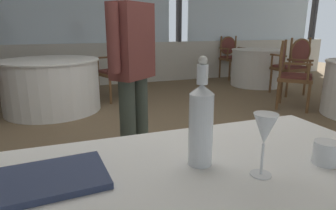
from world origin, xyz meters
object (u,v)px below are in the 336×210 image
Objects in this scene: water_bottle at (201,122)px; water_tumbler at (326,153)px; wine_glass at (265,131)px; dining_chair_2_1 at (294,62)px; diner_person_0 at (133,63)px; dining_chair_2_0 at (231,54)px; dining_chair_0_0 at (119,66)px; menu_book at (46,179)px; dining_chair_1_0 at (290,69)px.

water_tumbler is (0.39, -0.14, -0.10)m from water_bottle.
wine_glass is (0.14, -0.13, -0.00)m from water_bottle.
water_bottle is at bearing 131.19° from dining_chair_2_1.
dining_chair_2_1 is 0.63× the size of diner_person_0.
wine_glass reaches higher than water_tumbler.
dining_chair_2_0 reaches higher than wine_glass.
water_tumbler is (0.25, -0.01, -0.10)m from wine_glass.
menu_book is at bearing 56.35° from dining_chair_0_0.
water_bottle is at bearing 136.93° from wine_glass.
diner_person_0 is (0.60, 1.43, 0.15)m from menu_book.
menu_book is 0.35× the size of dining_chair_1_0.
dining_chair_2_1 reaches higher than wine_glass.
dining_chair_1_0 is 0.90m from dining_chair_2_1.
dining_chair_0_0 is at bearing 88.82° from water_tumbler.
water_bottle is at bearing 160.09° from water_tumbler.
diner_person_0 is at bearing 62.97° from menu_book.
dining_chair_2_0 reaches higher than dining_chair_0_0.
dining_chair_0_0 is 2.50m from diner_person_0.
dining_chair_1_0 is 0.63× the size of diner_person_0.
wine_glass is 3.71m from dining_chair_1_0.
wine_glass is 0.20× the size of dining_chair_1_0.
water_tumbler is at bearing -16.50° from menu_book.
dining_chair_1_0 is at bearing -107.94° from diner_person_0.
dining_chair_1_0 reaches higher than menu_book.
dining_chair_2_1 reaches higher than water_tumbler.
diner_person_0 reaches higher than dining_chair_0_0.
dining_chair_1_0 is (2.56, 2.67, -0.30)m from wine_glass.
menu_book is (-0.61, 0.18, -0.13)m from wine_glass.
dining_chair_2_1 is at bearing 48.15° from water_tumbler.
diner_person_0 is (-3.22, -1.69, 0.31)m from dining_chair_2_1.
diner_person_0 reaches higher than water_bottle.
dining_chair_2_0 is at bearing 0.00° from dining_chair_2_1.
water_tumbler is at bearing 135.93° from dining_chair_2_1.
menu_book is 4.00m from dining_chair_0_0.
water_bottle is 0.37× the size of dining_chair_0_0.
dining_chair_0_0 is 0.96× the size of dining_chair_2_1.
water_bottle is 0.19m from wine_glass.
wine_glass is 6.07m from dining_chair_2_0.
water_bottle is 0.35× the size of dining_chair_2_1.
menu_book is 4.94m from dining_chair_2_1.
diner_person_0 is at bearing -43.51° from dining_chair_2_0.
water_tumbler is at bearing 148.63° from diner_person_0.
dining_chair_0_0 is (0.94, 3.89, -0.19)m from menu_book.
water_bottle reaches higher than dining_chair_0_0.
dining_chair_0_0 is at bearing 85.37° from wine_glass.
wine_glass is 0.12× the size of diner_person_0.
dining_chair_2_1 is (2.96, 3.31, -0.19)m from water_tumbler.
dining_chair_1_0 is at bearing 128.03° from dining_chair_0_0.
water_bottle reaches higher than dining_chair_1_0.
dining_chair_2_1 is at bearing 34.93° from menu_book.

